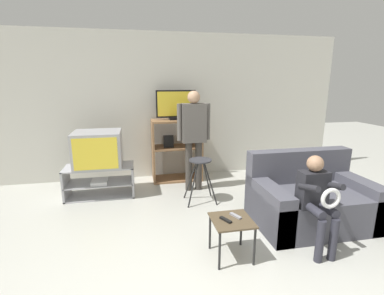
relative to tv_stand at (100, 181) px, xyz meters
The scene contains 12 objects.
wall_back 1.82m from the tv_stand, 32.92° to the left, with size 6.40×0.06×2.60m.
tv_stand is the anchor object (origin of this frame).
television_main 0.52m from the tv_stand, 28.05° to the left, with size 0.69×0.60×0.54m.
media_shelf 1.42m from the tv_stand, 21.66° to the left, with size 0.88×0.45×1.10m.
television_flat 1.78m from the tv_stand, 22.62° to the left, with size 0.69×0.20×0.51m.
folding_stool 1.60m from the tv_stand, 19.59° to the right, with size 0.45×0.37×0.66m.
snack_table 2.42m from the tv_stand, 51.94° to the right, with size 0.40×0.40×0.42m.
remote_control_black 2.39m from the tv_stand, 53.43° to the right, with size 0.04×0.14×0.02m, color black.
remote_control_white 2.42m from the tv_stand, 50.18° to the right, with size 0.04×0.14×0.02m, color gray.
couch 3.05m from the tv_stand, 27.46° to the right, with size 1.42×0.92×0.88m.
person_standing_adult 1.66m from the tv_stand, ahead, with size 0.53×0.20×1.62m.
person_seated_child 3.10m from the tv_stand, 38.93° to the right, with size 0.33×0.43×1.02m.
Camera 1 is at (-0.64, -1.63, 1.76)m, focal length 26.00 mm.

